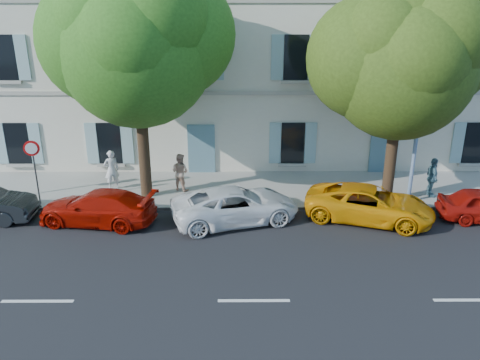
{
  "coord_description": "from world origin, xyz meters",
  "views": [
    {
      "loc": [
        -0.44,
        -15.05,
        7.56
      ],
      "look_at": [
        -0.36,
        2.0,
        1.4
      ],
      "focal_mm": 35.0,
      "sensor_mm": 36.0,
      "label": 1
    }
  ],
  "objects_px": {
    "car_yellow_supercar": "(369,204)",
    "tree_left": "(137,50)",
    "tree_right": "(401,68)",
    "pedestrian_c": "(432,178)",
    "car_red_coupe": "(97,207)",
    "road_sign": "(33,159)",
    "pedestrian_a": "(112,170)",
    "pedestrian_b": "(180,172)",
    "street_lamp": "(424,96)",
    "car_white_coupe": "(236,205)"
  },
  "relations": [
    {
      "from": "car_yellow_supercar",
      "to": "pedestrian_a",
      "type": "bearing_deg",
      "value": 92.73
    },
    {
      "from": "car_red_coupe",
      "to": "tree_left",
      "type": "distance_m",
      "value": 6.19
    },
    {
      "from": "tree_left",
      "to": "car_yellow_supercar",
      "type": "bearing_deg",
      "value": -13.75
    },
    {
      "from": "pedestrian_b",
      "to": "tree_left",
      "type": "bearing_deg",
      "value": 53.1
    },
    {
      "from": "tree_right",
      "to": "pedestrian_a",
      "type": "bearing_deg",
      "value": 172.53
    },
    {
      "from": "pedestrian_a",
      "to": "pedestrian_b",
      "type": "bearing_deg",
      "value": 150.9
    },
    {
      "from": "car_white_coupe",
      "to": "car_yellow_supercar",
      "type": "bearing_deg",
      "value": -105.67
    },
    {
      "from": "car_yellow_supercar",
      "to": "street_lamp",
      "type": "bearing_deg",
      "value": -38.76
    },
    {
      "from": "street_lamp",
      "to": "pedestrian_c",
      "type": "xyz_separation_m",
      "value": [
        1.12,
        0.74,
        -3.56
      ]
    },
    {
      "from": "pedestrian_c",
      "to": "pedestrian_b",
      "type": "bearing_deg",
      "value": 88.02
    },
    {
      "from": "car_white_coupe",
      "to": "tree_right",
      "type": "height_order",
      "value": "tree_right"
    },
    {
      "from": "car_white_coupe",
      "to": "street_lamp",
      "type": "relative_size",
      "value": 0.62
    },
    {
      "from": "street_lamp",
      "to": "pedestrian_a",
      "type": "xyz_separation_m",
      "value": [
        -12.58,
        1.73,
        -3.53
      ]
    },
    {
      "from": "car_red_coupe",
      "to": "road_sign",
      "type": "xyz_separation_m",
      "value": [
        -2.82,
        1.54,
        1.43
      ]
    },
    {
      "from": "car_yellow_supercar",
      "to": "pedestrian_c",
      "type": "height_order",
      "value": "pedestrian_c"
    },
    {
      "from": "car_red_coupe",
      "to": "car_yellow_supercar",
      "type": "distance_m",
      "value": 10.29
    },
    {
      "from": "pedestrian_a",
      "to": "street_lamp",
      "type": "bearing_deg",
      "value": 146.25
    },
    {
      "from": "car_yellow_supercar",
      "to": "tree_right",
      "type": "height_order",
      "value": "tree_right"
    },
    {
      "from": "tree_left",
      "to": "car_red_coupe",
      "type": "bearing_deg",
      "value": -120.09
    },
    {
      "from": "road_sign",
      "to": "pedestrian_b",
      "type": "height_order",
      "value": "road_sign"
    },
    {
      "from": "road_sign",
      "to": "pedestrian_a",
      "type": "distance_m",
      "value": 3.26
    },
    {
      "from": "street_lamp",
      "to": "pedestrian_c",
      "type": "relative_size",
      "value": 4.59
    },
    {
      "from": "car_yellow_supercar",
      "to": "tree_right",
      "type": "xyz_separation_m",
      "value": [
        1.14,
        1.5,
        4.91
      ]
    },
    {
      "from": "car_red_coupe",
      "to": "tree_left",
      "type": "relative_size",
      "value": 0.47
    },
    {
      "from": "road_sign",
      "to": "tree_left",
      "type": "bearing_deg",
      "value": 11.65
    },
    {
      "from": "car_red_coupe",
      "to": "pedestrian_b",
      "type": "bearing_deg",
      "value": 147.78
    },
    {
      "from": "road_sign",
      "to": "street_lamp",
      "type": "height_order",
      "value": "street_lamp"
    },
    {
      "from": "street_lamp",
      "to": "pedestrian_a",
      "type": "relative_size",
      "value": 4.42
    },
    {
      "from": "tree_right",
      "to": "road_sign",
      "type": "xyz_separation_m",
      "value": [
        -14.24,
        -0.19,
        -3.5
      ]
    },
    {
      "from": "car_white_coupe",
      "to": "pedestrian_c",
      "type": "relative_size",
      "value": 2.84
    },
    {
      "from": "tree_left",
      "to": "tree_right",
      "type": "distance_m",
      "value": 10.06
    },
    {
      "from": "pedestrian_a",
      "to": "pedestrian_c",
      "type": "bearing_deg",
      "value": 149.95
    },
    {
      "from": "car_white_coupe",
      "to": "tree_right",
      "type": "relative_size",
      "value": 0.57
    },
    {
      "from": "tree_left",
      "to": "pedestrian_a",
      "type": "bearing_deg",
      "value": 152.66
    },
    {
      "from": "tree_left",
      "to": "road_sign",
      "type": "bearing_deg",
      "value": -168.35
    },
    {
      "from": "pedestrian_b",
      "to": "car_white_coupe",
      "type": "bearing_deg",
      "value": 155.72
    },
    {
      "from": "pedestrian_a",
      "to": "pedestrian_b",
      "type": "relative_size",
      "value": 1.06
    },
    {
      "from": "tree_left",
      "to": "street_lamp",
      "type": "xyz_separation_m",
      "value": [
        10.93,
        -0.88,
        -1.61
      ]
    },
    {
      "from": "car_white_coupe",
      "to": "pedestrian_a",
      "type": "xyz_separation_m",
      "value": [
        -5.45,
        3.14,
        0.36
      ]
    },
    {
      "from": "car_red_coupe",
      "to": "tree_right",
      "type": "xyz_separation_m",
      "value": [
        11.42,
        1.73,
        4.93
      ]
    },
    {
      "from": "car_red_coupe",
      "to": "street_lamp",
      "type": "xyz_separation_m",
      "value": [
        12.32,
        1.53,
        3.92
      ]
    },
    {
      "from": "car_red_coupe",
      "to": "pedestrian_b",
      "type": "xyz_separation_m",
      "value": [
        2.76,
        3.09,
        0.34
      ]
    },
    {
      "from": "tree_left",
      "to": "pedestrian_c",
      "type": "relative_size",
      "value": 5.52
    },
    {
      "from": "tree_right",
      "to": "pedestrian_c",
      "type": "height_order",
      "value": "tree_right"
    },
    {
      "from": "street_lamp",
      "to": "pedestrian_b",
      "type": "height_order",
      "value": "street_lamp"
    },
    {
      "from": "car_white_coupe",
      "to": "car_red_coupe",
      "type": "bearing_deg",
      "value": 74.34
    },
    {
      "from": "car_red_coupe",
      "to": "tree_right",
      "type": "distance_m",
      "value": 12.56
    },
    {
      "from": "tree_left",
      "to": "pedestrian_b",
      "type": "height_order",
      "value": "tree_left"
    },
    {
      "from": "car_yellow_supercar",
      "to": "tree_left",
      "type": "xyz_separation_m",
      "value": [
        -8.89,
        2.17,
        5.5
      ]
    },
    {
      "from": "car_white_coupe",
      "to": "street_lamp",
      "type": "height_order",
      "value": "street_lamp"
    }
  ]
}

